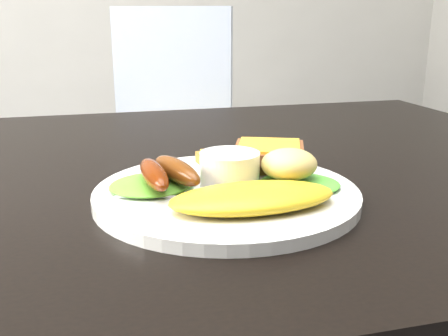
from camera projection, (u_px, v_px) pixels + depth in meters
dining_table at (162, 180)px, 0.68m from camera, size 1.20×0.80×0.04m
dining_chair at (184, 162)px, 1.80m from camera, size 0.57×0.57×0.05m
person at (3, 59)px, 1.05m from camera, size 0.71×0.59×1.70m
plate at (226, 194)px, 0.55m from camera, size 0.28×0.28×0.01m
lettuce_left at (152, 184)px, 0.55m from camera, size 0.12×0.11×0.01m
lettuce_right at (299, 184)px, 0.55m from camera, size 0.11×0.10×0.01m
omelette at (253, 198)px, 0.49m from camera, size 0.16×0.08×0.02m
sausage_a at (154, 174)px, 0.53m from camera, size 0.03×0.09×0.02m
sausage_b at (177, 170)px, 0.54m from camera, size 0.05×0.10×0.02m
ramekin at (230, 170)px, 0.55m from camera, size 0.07×0.07×0.04m
toast_a at (238, 162)px, 0.62m from camera, size 0.09×0.09×0.01m
toast_b at (269, 153)px, 0.61m from camera, size 0.10×0.10×0.01m
potato_salad at (289, 164)px, 0.55m from camera, size 0.07×0.07×0.03m
fork at (194, 195)px, 0.52m from camera, size 0.15×0.05×0.00m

